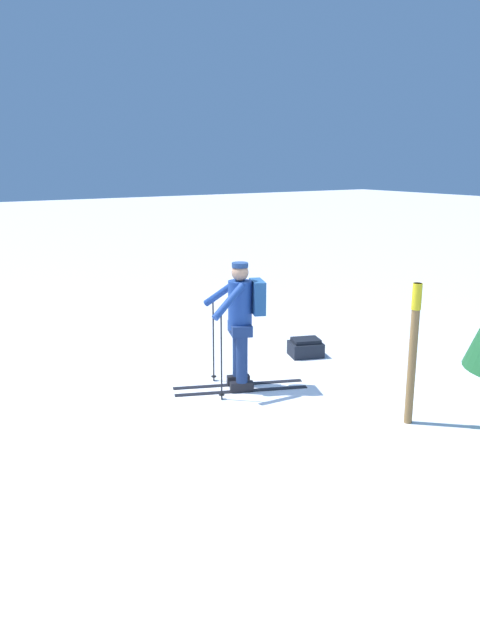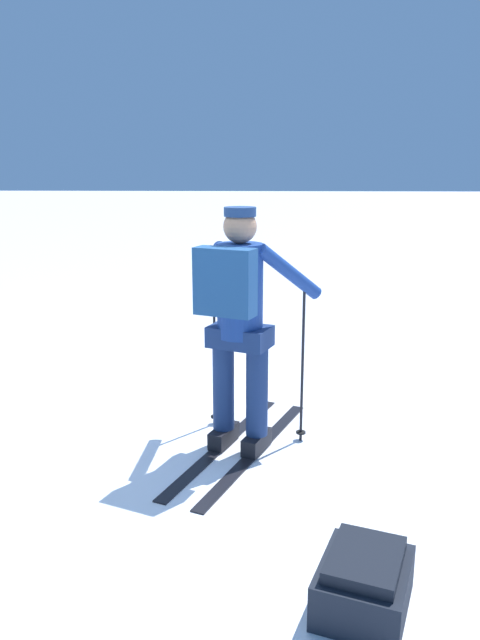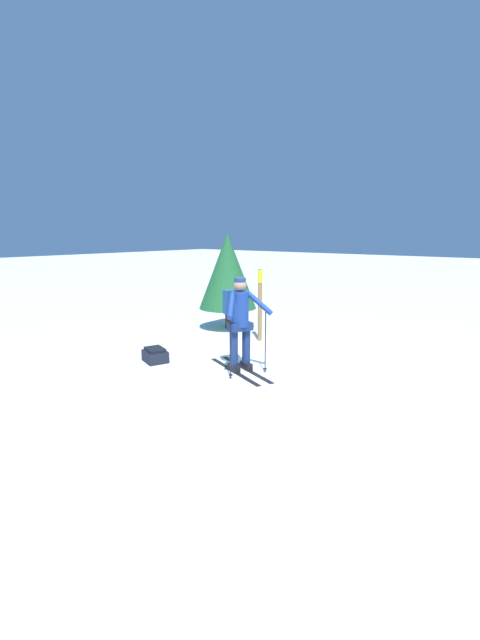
{
  "view_description": "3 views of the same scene",
  "coord_description": "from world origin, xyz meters",
  "px_view_note": "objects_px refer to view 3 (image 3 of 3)",
  "views": [
    {
      "loc": [
        4.13,
        6.02,
        2.95
      ],
      "look_at": [
        -0.08,
        -0.5,
        0.93
      ],
      "focal_mm": 35.0,
      "sensor_mm": 36.0,
      "label": 1
    },
    {
      "loc": [
        -4.12,
        -0.66,
        1.96
      ],
      "look_at": [
        -0.08,
        -0.5,
        0.93
      ],
      "focal_mm": 35.0,
      "sensor_mm": 36.0,
      "label": 2
    },
    {
      "loc": [
        4.57,
        -6.25,
        2.46
      ],
      "look_at": [
        -0.08,
        -0.5,
        0.93
      ],
      "focal_mm": 24.0,
      "sensor_mm": 36.0,
      "label": 3
    }
  ],
  "objects_px": {
    "skier": "(239,318)",
    "dropped_backpack": "(155,355)",
    "trail_marker": "(260,300)",
    "pine_tree": "(228,271)"
  },
  "relations": [
    {
      "from": "skier",
      "to": "dropped_backpack",
      "type": "height_order",
      "value": "skier"
    },
    {
      "from": "skier",
      "to": "dropped_backpack",
      "type": "relative_size",
      "value": 2.99
    },
    {
      "from": "dropped_backpack",
      "to": "trail_marker",
      "type": "height_order",
      "value": "trail_marker"
    },
    {
      "from": "skier",
      "to": "pine_tree",
      "type": "xyz_separation_m",
      "value": [
        -2.41,
        2.49,
        0.53
      ]
    },
    {
      "from": "skier",
      "to": "trail_marker",
      "type": "bearing_deg",
      "value": 116.93
    },
    {
      "from": "trail_marker",
      "to": "pine_tree",
      "type": "height_order",
      "value": "pine_tree"
    },
    {
      "from": "dropped_backpack",
      "to": "skier",
      "type": "bearing_deg",
      "value": 21.6
    },
    {
      "from": "dropped_backpack",
      "to": "pine_tree",
      "type": "bearing_deg",
      "value": 104.87
    },
    {
      "from": "trail_marker",
      "to": "skier",
      "type": "bearing_deg",
      "value": -63.07
    },
    {
      "from": "trail_marker",
      "to": "pine_tree",
      "type": "distance_m",
      "value": 1.59
    }
  ]
}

